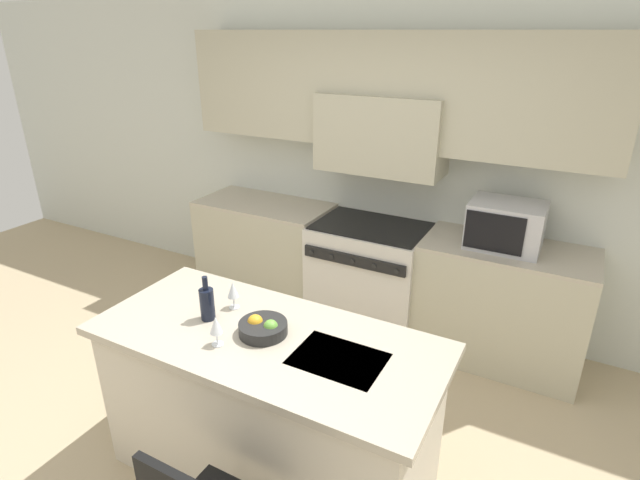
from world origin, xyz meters
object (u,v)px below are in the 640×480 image
object	(u,v)px
range_stove	(369,276)
wine_bottle	(207,303)
wine_glass_near	(216,326)
wine_glass_far	(233,291)
microwave	(506,225)
fruit_bowl	(263,327)

from	to	relation	value
range_stove	wine_bottle	distance (m)	1.87
wine_glass_near	range_stove	bearing A→B (deg)	89.45
range_stove	wine_glass_far	bearing A→B (deg)	-95.99
wine_bottle	wine_glass_near	distance (m)	0.26
wine_bottle	wine_glass_near	world-z (taller)	wine_bottle
microwave	wine_bottle	distance (m)	2.17
range_stove	fruit_bowl	distance (m)	1.82
microwave	wine_glass_near	bearing A→B (deg)	-118.11
microwave	fruit_bowl	distance (m)	1.98
wine_glass_near	wine_glass_far	distance (m)	0.36
wine_glass_far	range_stove	bearing A→B (deg)	84.01
range_stove	microwave	bearing A→B (deg)	1.04
wine_glass_near	wine_glass_far	xyz separation A→B (m)	(-0.15, 0.33, 0.00)
microwave	wine_glass_far	bearing A→B (deg)	-126.33
range_stove	wine_bottle	xyz separation A→B (m)	(-0.22, -1.76, 0.57)
wine_bottle	fruit_bowl	world-z (taller)	wine_bottle
wine_glass_near	fruit_bowl	xyz separation A→B (m)	(0.14, 0.19, -0.07)
range_stove	fruit_bowl	bearing A→B (deg)	-85.89
wine_bottle	range_stove	bearing A→B (deg)	82.86
wine_bottle	fruit_bowl	size ratio (longest dim) A/B	1.01
range_stove	microwave	world-z (taller)	microwave
microwave	wine_bottle	bearing A→B (deg)	-124.95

